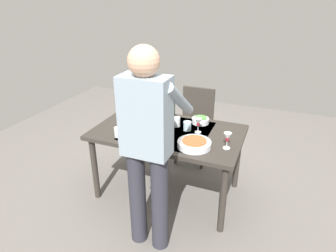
{
  "coord_description": "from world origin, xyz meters",
  "views": [
    {
      "loc": [
        -0.98,
        2.44,
        2.0
      ],
      "look_at": [
        0.0,
        0.0,
        0.79
      ],
      "focal_mm": 31.39,
      "sensor_mm": 36.0,
      "label": 1
    }
  ],
  "objects": [
    {
      "name": "dinner_plate_near",
      "position": [
        0.35,
        0.08,
        0.74
      ],
      "size": [
        0.23,
        0.23,
        0.01
      ],
      "primitive_type": "cylinder",
      "color": "silver",
      "rests_on": "dining_table"
    },
    {
      "name": "water_cup_near_right",
      "position": [
        -0.17,
        -0.08,
        0.78
      ],
      "size": [
        0.08,
        0.08,
        0.09
      ],
      "primitive_type": "cylinder",
      "color": "silver",
      "rests_on": "dining_table"
    },
    {
      "name": "wine_bottle",
      "position": [
        0.07,
        -0.28,
        0.85
      ],
      "size": [
        0.07,
        0.07,
        0.3
      ],
      "color": "black",
      "rests_on": "dining_table"
    },
    {
      "name": "water_cup_near_left",
      "position": [
        0.39,
        0.3,
        0.78
      ],
      "size": [
        0.07,
        0.07,
        0.1
      ],
      "primitive_type": "cylinder",
      "color": "silver",
      "rests_on": "dining_table"
    },
    {
      "name": "side_bowl_salad",
      "position": [
        -0.25,
        -0.3,
        0.77
      ],
      "size": [
        0.18,
        0.18,
        0.07
      ],
      "color": "silver",
      "rests_on": "dining_table"
    },
    {
      "name": "chair_near",
      "position": [
        -0.05,
        -0.82,
        0.53
      ],
      "size": [
        0.4,
        0.4,
        0.91
      ],
      "color": "black",
      "rests_on": "ground_plane"
    },
    {
      "name": "water_cup_far_right",
      "position": [
        -0.05,
        -0.13,
        0.79
      ],
      "size": [
        0.07,
        0.07,
        0.1
      ],
      "primitive_type": "cylinder",
      "color": "silver",
      "rests_on": "dining_table"
    },
    {
      "name": "ground_plane",
      "position": [
        0.0,
        0.0,
        0.0
      ],
      "size": [
        6.0,
        6.0,
        0.0
      ],
      "primitive_type": "plane",
      "color": "#66605B"
    },
    {
      "name": "wine_glass_left",
      "position": [
        -0.29,
        -0.07,
        0.84
      ],
      "size": [
        0.07,
        0.07,
        0.15
      ],
      "color": "white",
      "rests_on": "dining_table"
    },
    {
      "name": "serving_bowl_pasta",
      "position": [
        -0.34,
        0.22,
        0.77
      ],
      "size": [
        0.3,
        0.3,
        0.07
      ],
      "color": "silver",
      "rests_on": "dining_table"
    },
    {
      "name": "wine_glass_right",
      "position": [
        -0.61,
        0.14,
        0.84
      ],
      "size": [
        0.07,
        0.07,
        0.15
      ],
      "color": "white",
      "rests_on": "dining_table"
    },
    {
      "name": "water_cup_far_left",
      "position": [
        0.53,
        -0.26,
        0.79
      ],
      "size": [
        0.07,
        0.07,
        0.11
      ],
      "primitive_type": "cylinder",
      "color": "silver",
      "rests_on": "dining_table"
    },
    {
      "name": "dining_table",
      "position": [
        0.0,
        0.0,
        0.66
      ],
      "size": [
        1.46,
        0.87,
        0.74
      ],
      "color": "#332D28",
      "rests_on": "ground_plane"
    },
    {
      "name": "person_server",
      "position": [
        -0.11,
        0.69,
        0.96
      ],
      "size": [
        0.42,
        0.61,
        1.69
      ],
      "color": "#2D2D38",
      "rests_on": "ground_plane"
    }
  ]
}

